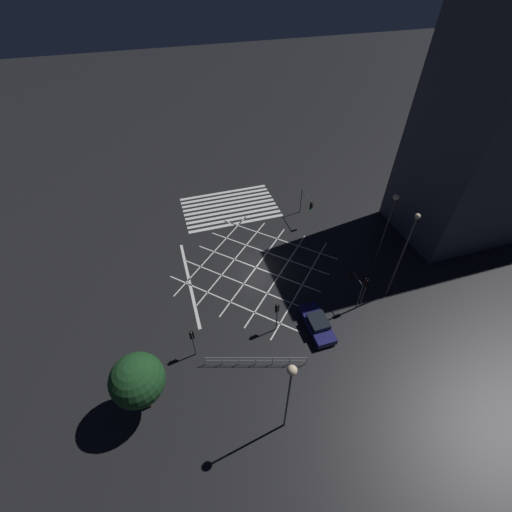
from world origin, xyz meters
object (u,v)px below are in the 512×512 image
object	(u,v)px
traffic_light_ne_cross	(192,338)
traffic_light_nw_main	(365,287)
street_lamp_west	(390,215)
street_lamp_far	(290,384)
street_tree_near	(137,380)
traffic_light_nw_cross	(355,282)
traffic_light_median_north	(277,312)
waiting_car	(317,324)
street_lamp_east	(405,246)
traffic_light_sw_cross	(307,202)

from	to	relation	value
traffic_light_ne_cross	traffic_light_nw_main	size ratio (longest dim) A/B	0.82
street_lamp_west	street_lamp_far	size ratio (longest dim) A/B	1.03
traffic_light_nw_main	street_lamp_west	distance (m)	7.75
traffic_light_ne_cross	street_lamp_west	xyz separation A→B (m)	(-20.61, -5.27, 4.13)
street_lamp_west	street_tree_near	size ratio (longest dim) A/B	1.45
traffic_light_nw_cross	street_tree_near	bearing A→B (deg)	103.95
traffic_light_nw_cross	traffic_light_ne_cross	world-z (taller)	traffic_light_nw_cross
traffic_light_median_north	street_lamp_west	size ratio (longest dim) A/B	0.40
street_lamp_far	waiting_car	distance (m)	10.89
traffic_light_ne_cross	traffic_light_nw_main	xyz separation A→B (m)	(-15.86, -0.33, 0.52)
traffic_light_nw_cross	street_lamp_east	xyz separation A→B (m)	(-3.70, 0.55, 4.07)
traffic_light_nw_cross	traffic_light_nw_main	world-z (taller)	traffic_light_nw_main
traffic_light_nw_main	street_tree_near	world-z (taller)	street_tree_near
traffic_light_ne_cross	traffic_light_sw_cross	xyz separation A→B (m)	(-16.34, -14.52, 0.30)
street_lamp_west	waiting_car	size ratio (longest dim) A/B	1.92
traffic_light_sw_cross	traffic_light_nw_main	size ratio (longest dim) A/B	0.89
traffic_light_median_north	street_lamp_east	distance (m)	12.52
traffic_light_nw_cross	street_lamp_west	distance (m)	7.50
traffic_light_sw_cross	street_lamp_east	distance (m)	14.48
waiting_car	street_lamp_far	bearing A→B (deg)	140.61
traffic_light_nw_main	traffic_light_sw_cross	bearing A→B (deg)	-91.94
street_lamp_far	street_tree_near	size ratio (longest dim) A/B	1.40
traffic_light_ne_cross	street_lamp_far	world-z (taller)	street_lamp_far
street_lamp_west	street_lamp_far	xyz separation A→B (m)	(15.43, 13.03, 0.06)
street_lamp_west	street_lamp_far	world-z (taller)	street_lamp_west
traffic_light_nw_cross	waiting_car	distance (m)	5.34
traffic_light_ne_cross	street_tree_near	world-z (taller)	street_tree_near
traffic_light_nw_cross	waiting_car	size ratio (longest dim) A/B	0.74
traffic_light_ne_cross	waiting_car	bearing A→B (deg)	-93.52
traffic_light_ne_cross	street_lamp_east	size ratio (longest dim) A/B	0.32
street_lamp_west	traffic_light_nw_main	bearing A→B (deg)	46.11
street_lamp_east	traffic_light_nw_cross	bearing A→B (deg)	-8.50
traffic_light_median_north	street_lamp_far	world-z (taller)	street_lamp_far
traffic_light_nw_main	traffic_light_median_north	world-z (taller)	traffic_light_nw_main
traffic_light_ne_cross	street_lamp_far	size ratio (longest dim) A/B	0.38
traffic_light_nw_cross	street_lamp_west	world-z (taller)	street_lamp_west
traffic_light_nw_main	waiting_car	bearing A→B (deg)	11.67
street_lamp_west	street_tree_near	distance (m)	26.30
traffic_light_nw_main	street_tree_near	size ratio (longest dim) A/B	0.66
street_tree_near	waiting_car	xyz separation A→B (m)	(-15.09, -2.76, -3.49)
traffic_light_sw_cross	street_tree_near	distance (m)	27.24
traffic_light_nw_cross	traffic_light_sw_cross	size ratio (longest dim) A/B	0.96
traffic_light_ne_cross	street_lamp_west	bearing A→B (deg)	-75.66
street_lamp_west	street_tree_near	world-z (taller)	street_lamp_west
traffic_light_ne_cross	street_lamp_east	xyz separation A→B (m)	(-19.24, -0.89, 4.22)
traffic_light_ne_cross	street_lamp_east	world-z (taller)	street_lamp_east
traffic_light_ne_cross	traffic_light_median_north	world-z (taller)	traffic_light_median_north
street_lamp_west	street_tree_near	bearing A→B (deg)	19.42
street_lamp_east	traffic_light_sw_cross	bearing A→B (deg)	-77.99
street_lamp_east	street_tree_near	bearing A→B (deg)	10.50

